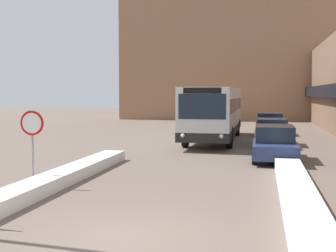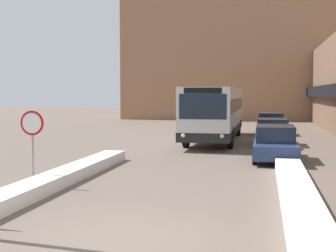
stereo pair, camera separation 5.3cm
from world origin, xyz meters
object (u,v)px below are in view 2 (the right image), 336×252
at_px(parked_car_middle, 273,132).
at_px(parked_car_front, 275,143).
at_px(stop_sign, 32,132).
at_px(parked_car_back, 271,124).
at_px(city_bus, 216,112).

bearing_deg(parked_car_middle, parked_car_front, -90.00).
relative_size(parked_car_front, stop_sign, 1.94).
relative_size(parked_car_front, parked_car_back, 1.07).
relative_size(city_bus, parked_car_middle, 2.84).
xyz_separation_m(city_bus, stop_sign, (-4.07, -15.19, -0.05)).
xyz_separation_m(parked_car_front, parked_car_middle, (-0.00, 6.05, 0.00)).
bearing_deg(parked_car_back, parked_car_middle, -90.00).
height_order(parked_car_middle, stop_sign, stop_sign).
distance_m(parked_car_front, stop_sign, 10.52).
height_order(city_bus, parked_car_front, city_bus).
distance_m(city_bus, stop_sign, 15.73).
xyz_separation_m(parked_car_back, stop_sign, (-7.43, -20.14, 0.94)).
relative_size(parked_car_front, parked_car_middle, 1.05).
height_order(parked_car_middle, parked_car_back, parked_car_back).
distance_m(parked_car_back, stop_sign, 21.48).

